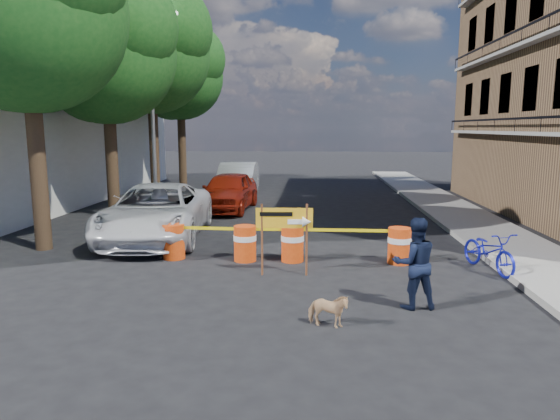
# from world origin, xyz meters

# --- Properties ---
(ground) EXTENTS (120.00, 120.00, 0.00)m
(ground) POSITION_xyz_m (0.00, 0.00, 0.00)
(ground) COLOR black
(ground) RESTS_ON ground
(sidewalk_east) EXTENTS (2.40, 40.00, 0.15)m
(sidewalk_east) POSITION_xyz_m (6.20, 6.00, 0.07)
(sidewalk_east) COLOR gray
(sidewalk_east) RESTS_ON ground
(white_building) EXTENTS (8.00, 22.00, 6.00)m
(white_building) POSITION_xyz_m (-13.00, 10.00, 3.00)
(white_building) COLOR silver
(white_building) RESTS_ON ground
(tree_near) EXTENTS (5.46, 5.20, 9.15)m
(tree_near) POSITION_xyz_m (-6.73, 2.00, 6.36)
(tree_near) COLOR #332316
(tree_near) RESTS_ON ground
(tree_mid_a) EXTENTS (5.25, 5.00, 8.68)m
(tree_mid_a) POSITION_xyz_m (-6.74, 7.00, 6.01)
(tree_mid_a) COLOR #332316
(tree_mid_a) RESTS_ON ground
(tree_mid_b) EXTENTS (5.67, 5.40, 9.62)m
(tree_mid_b) POSITION_xyz_m (-6.73, 12.00, 6.71)
(tree_mid_b) COLOR #332316
(tree_mid_b) RESTS_ON ground
(tree_far) EXTENTS (5.04, 4.80, 8.84)m
(tree_far) POSITION_xyz_m (-6.74, 17.00, 6.22)
(tree_far) COLOR #332316
(tree_far) RESTS_ON ground
(streetlamp) EXTENTS (1.25, 0.18, 8.00)m
(streetlamp) POSITION_xyz_m (-5.93, 9.50, 4.38)
(streetlamp) COLOR gray
(streetlamp) RESTS_ON ground
(barrel_far_left) EXTENTS (0.58, 0.58, 0.90)m
(barrel_far_left) POSITION_xyz_m (-2.91, 1.25, 0.47)
(barrel_far_left) COLOR red
(barrel_far_left) RESTS_ON ground
(barrel_mid_left) EXTENTS (0.58, 0.58, 0.90)m
(barrel_mid_left) POSITION_xyz_m (-1.05, 1.16, 0.47)
(barrel_mid_left) COLOR red
(barrel_mid_left) RESTS_ON ground
(barrel_mid_right) EXTENTS (0.58, 0.58, 0.90)m
(barrel_mid_right) POSITION_xyz_m (0.15, 1.20, 0.47)
(barrel_mid_right) COLOR red
(barrel_mid_right) RESTS_ON ground
(barrel_far_right) EXTENTS (0.58, 0.58, 0.90)m
(barrel_far_right) POSITION_xyz_m (2.81, 1.17, 0.47)
(barrel_far_right) COLOR red
(barrel_far_right) RESTS_ON ground
(detour_sign) EXTENTS (1.29, 0.25, 1.66)m
(detour_sign) POSITION_xyz_m (0.17, -0.04, 1.20)
(detour_sign) COLOR #592D19
(detour_sign) RESTS_ON ground
(pedestrian) EXTENTS (0.92, 0.76, 1.72)m
(pedestrian) POSITION_xyz_m (2.56, -1.95, 0.86)
(pedestrian) COLOR black
(pedestrian) RESTS_ON ground
(bicycle) EXTENTS (0.91, 1.13, 1.86)m
(bicycle) POSITION_xyz_m (4.80, 0.64, 0.93)
(bicycle) COLOR #151AB1
(bicycle) RESTS_ON ground
(dog) EXTENTS (0.76, 0.47, 0.60)m
(dog) POSITION_xyz_m (0.93, -3.00, 0.30)
(dog) COLOR #DAAE7D
(dog) RESTS_ON ground
(suv_white) EXTENTS (3.22, 6.14, 1.65)m
(suv_white) POSITION_xyz_m (-4.06, 3.50, 0.82)
(suv_white) COLOR silver
(suv_white) RESTS_ON ground
(sedan_red) EXTENTS (2.14, 4.70, 1.57)m
(sedan_red) POSITION_xyz_m (-2.80, 8.96, 0.78)
(sedan_red) COLOR maroon
(sedan_red) RESTS_ON ground
(sedan_silver) EXTENTS (1.87, 5.02, 1.64)m
(sedan_silver) POSITION_xyz_m (-3.07, 13.25, 0.82)
(sedan_silver) COLOR silver
(sedan_silver) RESTS_ON ground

